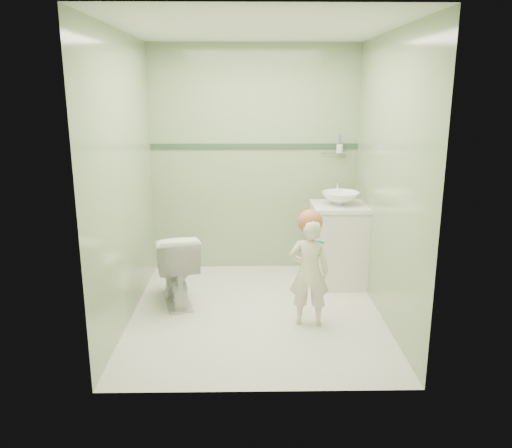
{
  "coord_description": "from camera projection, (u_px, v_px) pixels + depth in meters",
  "views": [
    {
      "loc": [
        -0.08,
        -4.29,
        1.94
      ],
      "look_at": [
        0.0,
        0.15,
        0.78
      ],
      "focal_mm": 36.4,
      "sensor_mm": 36.0,
      "label": 1
    }
  ],
  "objects": [
    {
      "name": "counter",
      "position": [
        340.0,
        207.0,
        5.13
      ],
      "size": [
        0.54,
        0.52,
        0.04
      ],
      "primitive_type": "cube",
      "color": "white",
      "rests_on": "vanity"
    },
    {
      "name": "toddler",
      "position": [
        309.0,
        272.0,
        4.31
      ],
      "size": [
        0.35,
        0.25,
        0.93
      ],
      "primitive_type": "imported",
      "rotation": [
        0.0,
        0.0,
        3.06
      ],
      "color": "silver",
      "rests_on": "ground"
    },
    {
      "name": "toilet",
      "position": [
        176.0,
        268.0,
        4.78
      ],
      "size": [
        0.55,
        0.75,
        0.69
      ],
      "primitive_type": "imported",
      "rotation": [
        0.0,
        0.0,
        3.41
      ],
      "color": "white",
      "rests_on": "ground"
    },
    {
      "name": "basin",
      "position": [
        340.0,
        198.0,
        5.11
      ],
      "size": [
        0.37,
        0.37,
        0.13
      ],
      "primitive_type": "imported",
      "color": "white",
      "rests_on": "counter"
    },
    {
      "name": "trim_stripe",
      "position": [
        254.0,
        146.0,
        5.5
      ],
      "size": [
        2.2,
        0.02,
        0.05
      ],
      "primitive_type": "cube",
      "color": "#2E4B35",
      "rests_on": "room_shell"
    },
    {
      "name": "ground",
      "position": [
        256.0,
        312.0,
        4.64
      ],
      "size": [
        2.5,
        2.5,
        0.0
      ],
      "primitive_type": "plane",
      "color": "white",
      "rests_on": "ground"
    },
    {
      "name": "faucet",
      "position": [
        337.0,
        187.0,
        5.26
      ],
      "size": [
        0.03,
        0.13,
        0.18
      ],
      "color": "silver",
      "rests_on": "counter"
    },
    {
      "name": "cup_holder",
      "position": [
        339.0,
        149.0,
        5.46
      ],
      "size": [
        0.26,
        0.07,
        0.21
      ],
      "color": "silver",
      "rests_on": "room_shell"
    },
    {
      "name": "teal_toothbrush",
      "position": [
        320.0,
        241.0,
        4.11
      ],
      "size": [
        0.11,
        0.13,
        0.08
      ],
      "color": "#159576",
      "rests_on": "toddler"
    },
    {
      "name": "room_shell",
      "position": [
        256.0,
        180.0,
        4.34
      ],
      "size": [
        2.5,
        2.54,
        2.4
      ],
      "color": "#8AA978",
      "rests_on": "ground"
    },
    {
      "name": "hair_cap",
      "position": [
        310.0,
        222.0,
        4.22
      ],
      "size": [
        0.21,
        0.21,
        0.21
      ],
      "primitive_type": "sphere",
      "color": "#AB6139",
      "rests_on": "toddler"
    },
    {
      "name": "vanity",
      "position": [
        338.0,
        246.0,
        5.23
      ],
      "size": [
        0.52,
        0.5,
        0.8
      ],
      "primitive_type": "cube",
      "color": "silver",
      "rests_on": "ground"
    }
  ]
}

